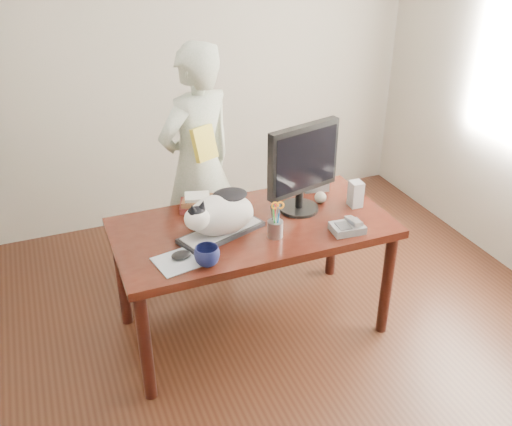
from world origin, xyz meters
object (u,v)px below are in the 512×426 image
at_px(monitor, 303,164).
at_px(phone, 348,227).
at_px(cat, 219,213).
at_px(keyboard, 221,232).
at_px(speaker, 356,194).
at_px(person, 198,165).
at_px(desk, 248,239).
at_px(book_stack, 200,203).
at_px(pen_cup, 275,227).
at_px(calculator, 313,181).
at_px(mouse, 181,255).
at_px(baseball, 320,197).
at_px(coffee_mug, 207,256).

bearing_deg(monitor, phone, -81.01).
bearing_deg(cat, keyboard, 8.36).
bearing_deg(speaker, person, 137.59).
bearing_deg(speaker, desk, 174.25).
xyz_separation_m(keyboard, book_stack, (-0.02, 0.34, 0.02)).
bearing_deg(book_stack, keyboard, -64.30).
xyz_separation_m(pen_cup, book_stack, (-0.29, 0.47, -0.02)).
bearing_deg(keyboard, calculator, 5.86).
distance_m(keyboard, monitor, 0.61).
distance_m(monitor, mouse, 0.89).
xyz_separation_m(desk, cat, (-0.22, -0.12, 0.29)).
xyz_separation_m(book_stack, calculator, (0.78, 0.02, -0.01)).
xyz_separation_m(baseball, calculator, (0.07, 0.23, -0.01)).
distance_m(cat, pen_cup, 0.32).
relative_size(speaker, book_stack, 0.58).
height_order(keyboard, phone, phone).
bearing_deg(speaker, keyboard, -176.05).
distance_m(monitor, baseball, 0.32).
bearing_deg(phone, speaker, 57.00).
relative_size(monitor, pen_cup, 2.48).
height_order(desk, person, person).
height_order(cat, calculator, cat).
distance_m(cat, book_stack, 0.36).
distance_m(speaker, person, 1.08).
height_order(desk, pen_cup, pen_cup).
distance_m(desk, book_stack, 0.37).
distance_m(mouse, person, 1.02).
xyz_separation_m(pen_cup, person, (-0.17, 0.92, 0.02)).
height_order(pen_cup, speaker, pen_cup).
bearing_deg(book_stack, mouse, -95.05).
bearing_deg(calculator, coffee_mug, -134.64).
bearing_deg(mouse, calculator, 15.56).
height_order(keyboard, mouse, mouse).
height_order(cat, pen_cup, cat).
distance_m(book_stack, person, 0.47).
xyz_separation_m(phone, calculator, (0.08, 0.60, 0.00)).
distance_m(pen_cup, person, 0.94).
xyz_separation_m(cat, mouse, (-0.26, -0.15, -0.12)).
xyz_separation_m(mouse, phone, (0.95, -0.08, 0.00)).
xyz_separation_m(desk, speaker, (0.66, -0.10, 0.23)).
bearing_deg(baseball, calculator, 74.04).
distance_m(coffee_mug, speaker, 1.07).
height_order(speaker, book_stack, speaker).
distance_m(pen_cup, calculator, 0.69).
bearing_deg(pen_cup, person, 100.25).
height_order(pen_cup, book_stack, pen_cup).
height_order(monitor, pen_cup, monitor).
xyz_separation_m(calculator, person, (-0.65, 0.43, 0.05)).
bearing_deg(baseball, speaker, -33.14).
height_order(baseball, book_stack, book_stack).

